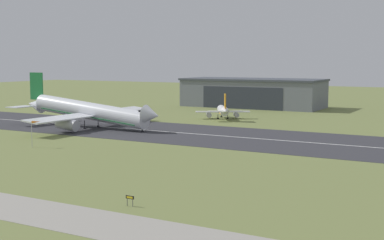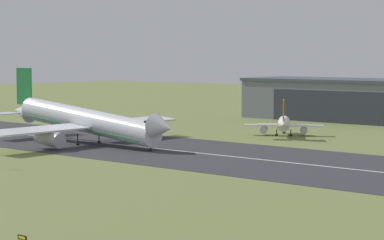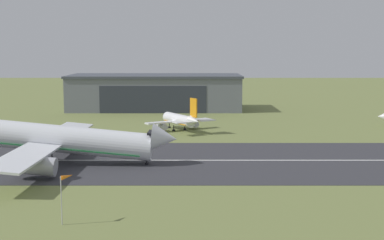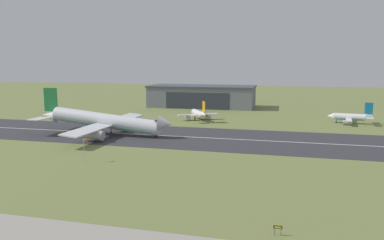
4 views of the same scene
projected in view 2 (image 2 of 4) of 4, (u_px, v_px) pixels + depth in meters
ground_plane at (85, 200)px, 108.73m from camera, size 743.80×743.80×0.00m
runway_strip at (278, 161)px, 148.36m from camera, size 503.80×41.80×0.06m
runway_centreline at (278, 161)px, 148.36m from camera, size 453.42×0.70×0.01m
hangar_building at (346, 99)px, 244.20m from camera, size 66.22×27.03×13.45m
airplane_landing at (86, 121)px, 177.85m from camera, size 56.35×54.14×17.83m
airplane_parked_west at (284, 124)px, 195.74m from camera, size 20.12×20.85×10.03m
runway_sign at (22, 239)px, 80.64m from camera, size 1.44×0.14×1.64m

